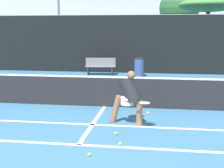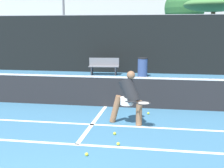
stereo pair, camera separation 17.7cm
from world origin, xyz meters
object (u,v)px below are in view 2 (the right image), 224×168
Objects in this scene: courtside_bench at (104,66)px; trash_bin at (143,67)px; parked_car at (109,57)px; player_practicing at (129,96)px.

courtside_bench is 1.66× the size of trash_bin.
courtside_bench is 0.39× the size of parked_car.
player_practicing reaches higher than courtside_bench.
courtside_bench is 2.01m from trash_bin.
player_practicing is at bearing -77.58° from parked_car.
parked_car is (-2.57, 11.68, -0.13)m from player_practicing.
parked_car is (-2.38, 3.95, 0.11)m from trash_bin.
player_practicing is at bearing -80.49° from courtside_bench.
player_practicing is 7.73m from trash_bin.
trash_bin is 0.23× the size of parked_car.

